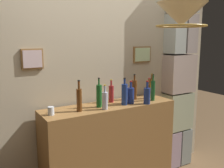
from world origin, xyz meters
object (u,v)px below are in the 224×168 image
(liquor_bottle_brandy, at_px, (124,94))
(liquor_bottle_rum, at_px, (152,86))
(liquor_bottle_mezcal, at_px, (134,89))
(liquor_bottle_scotch, at_px, (131,95))
(glass_tumbler_rocks, at_px, (51,111))
(liquor_bottle_whiskey, at_px, (147,95))
(liquor_bottle_tequila, at_px, (111,93))
(liquor_bottle_sherry, at_px, (99,96))
(liquor_bottle_bourbon, at_px, (149,91))
(liquor_bottle_gin, at_px, (153,90))
(liquor_bottle_rye, at_px, (79,99))
(liquor_bottle_amaro, at_px, (105,100))
(pendant_lamp, at_px, (181,15))

(liquor_bottle_brandy, distance_m, liquor_bottle_rum, 0.62)
(liquor_bottle_mezcal, xyz_separation_m, liquor_bottle_scotch, (-0.15, -0.14, -0.03))
(liquor_bottle_mezcal, height_order, glass_tumbler_rocks, liquor_bottle_mezcal)
(liquor_bottle_whiskey, bearing_deg, liquor_bottle_tequila, 138.12)
(liquor_bottle_sherry, relative_size, liquor_bottle_bourbon, 1.26)
(liquor_bottle_brandy, bearing_deg, liquor_bottle_rum, 20.81)
(liquor_bottle_mezcal, bearing_deg, liquor_bottle_tequila, 175.75)
(liquor_bottle_tequila, bearing_deg, liquor_bottle_bourbon, -9.02)
(liquor_bottle_mezcal, xyz_separation_m, liquor_bottle_gin, (0.16, -0.16, 0.00))
(liquor_bottle_rye, bearing_deg, liquor_bottle_gin, -1.65)
(liquor_bottle_brandy, height_order, glass_tumbler_rocks, liquor_bottle_brandy)
(liquor_bottle_sherry, distance_m, liquor_bottle_gin, 0.71)
(liquor_bottle_scotch, distance_m, liquor_bottle_rum, 0.52)
(liquor_bottle_sherry, height_order, liquor_bottle_brandy, liquor_bottle_sherry)
(liquor_bottle_whiskey, xyz_separation_m, glass_tumbler_rocks, (-1.08, 0.15, -0.06))
(liquor_bottle_mezcal, xyz_separation_m, liquor_bottle_sherry, (-0.55, -0.10, 0.00))
(liquor_bottle_amaro, xyz_separation_m, liquor_bottle_bourbon, (0.72, 0.15, 0.00))
(liquor_bottle_whiskey, relative_size, liquor_bottle_tequila, 0.99)
(liquor_bottle_amaro, relative_size, glass_tumbler_rocks, 3.23)
(liquor_bottle_gin, bearing_deg, liquor_bottle_mezcal, 134.53)
(liquor_bottle_rye, bearing_deg, pendant_lamp, -52.28)
(liquor_bottle_amaro, distance_m, liquor_bottle_sherry, 0.11)
(liquor_bottle_whiskey, xyz_separation_m, liquor_bottle_rum, (0.33, 0.32, 0.02))
(liquor_bottle_sherry, distance_m, glass_tumbler_rocks, 0.55)
(liquor_bottle_sherry, height_order, liquor_bottle_scotch, liquor_bottle_sherry)
(liquor_bottle_rum, relative_size, glass_tumbler_rocks, 3.51)
(liquor_bottle_scotch, xyz_separation_m, glass_tumbler_rocks, (-0.94, 0.03, -0.06))
(liquor_bottle_whiskey, relative_size, liquor_bottle_gin, 0.84)
(liquor_bottle_rye, bearing_deg, liquor_bottle_rum, 9.94)
(liquor_bottle_scotch, xyz_separation_m, liquor_bottle_gin, (0.31, -0.02, 0.03))
(liquor_bottle_rye, distance_m, liquor_bottle_gin, 0.96)
(liquor_bottle_rye, height_order, liquor_bottle_amaro, liquor_bottle_rye)
(liquor_bottle_amaro, xyz_separation_m, liquor_bottle_tequila, (0.21, 0.23, 0.01))
(liquor_bottle_brandy, relative_size, glass_tumbler_rocks, 3.75)
(liquor_bottle_brandy, bearing_deg, liquor_bottle_tequila, 110.47)
(liquor_bottle_tequila, xyz_separation_m, liquor_bottle_rum, (0.65, 0.04, 0.02))
(liquor_bottle_rye, bearing_deg, liquor_bottle_whiskey, -8.80)
(liquor_bottle_rye, bearing_deg, liquor_bottle_bourbon, 4.55)
(liquor_bottle_whiskey, distance_m, liquor_bottle_sherry, 0.56)
(pendant_lamp, bearing_deg, liquor_bottle_rum, 61.91)
(liquor_bottle_sherry, bearing_deg, glass_tumbler_rocks, -178.68)
(liquor_bottle_sherry, relative_size, liquor_bottle_tequila, 1.19)
(liquor_bottle_sherry, xyz_separation_m, liquor_bottle_scotch, (0.39, -0.04, -0.03))
(liquor_bottle_tequila, height_order, liquor_bottle_brandy, liquor_bottle_brandy)
(liquor_bottle_bourbon, distance_m, liquor_bottle_brandy, 0.45)
(liquor_bottle_rye, relative_size, liquor_bottle_amaro, 1.23)
(liquor_bottle_whiskey, bearing_deg, liquor_bottle_brandy, 157.87)
(liquor_bottle_gin, relative_size, liquor_bottle_rum, 1.11)
(liquor_bottle_rye, distance_m, liquor_bottle_scotch, 0.65)
(liquor_bottle_amaro, relative_size, liquor_bottle_gin, 0.83)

